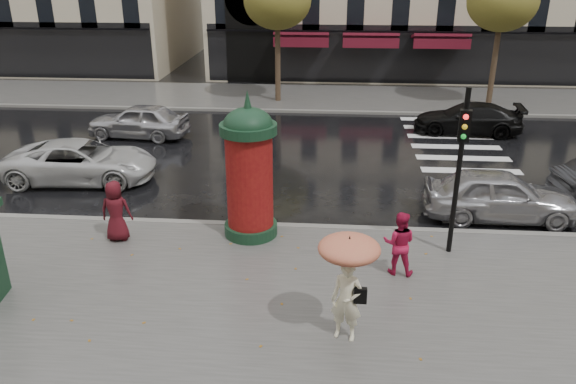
# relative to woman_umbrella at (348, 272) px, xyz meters

# --- Properties ---
(ground) EXTENTS (160.00, 160.00, 0.00)m
(ground) POSITION_rel_woman_umbrella_xyz_m (-1.25, 2.01, -1.64)
(ground) COLOR black
(ground) RESTS_ON ground
(near_sidewalk) EXTENTS (90.00, 7.00, 0.12)m
(near_sidewalk) POSITION_rel_woman_umbrella_xyz_m (-1.25, 1.51, -1.58)
(near_sidewalk) COLOR #474744
(near_sidewalk) RESTS_ON ground
(far_sidewalk) EXTENTS (90.00, 6.00, 0.12)m
(far_sidewalk) POSITION_rel_woman_umbrella_xyz_m (-1.25, 21.01, -1.58)
(far_sidewalk) COLOR #474744
(far_sidewalk) RESTS_ON ground
(near_kerb) EXTENTS (90.00, 0.25, 0.14)m
(near_kerb) POSITION_rel_woman_umbrella_xyz_m (-1.25, 5.01, -1.57)
(near_kerb) COLOR slate
(near_kerb) RESTS_ON ground
(far_kerb) EXTENTS (90.00, 0.25, 0.14)m
(far_kerb) POSITION_rel_woman_umbrella_xyz_m (-1.25, 18.01, -1.57)
(far_kerb) COLOR slate
(far_kerb) RESTS_ON ground
(zebra_crossing) EXTENTS (3.60, 11.75, 0.01)m
(zebra_crossing) POSITION_rel_woman_umbrella_xyz_m (4.75, 11.61, -1.64)
(zebra_crossing) COLOR silver
(zebra_crossing) RESTS_ON ground
(tree_far_left) EXTENTS (3.40, 3.40, 6.64)m
(tree_far_left) POSITION_rel_woman_umbrella_xyz_m (-3.25, 20.01, 3.53)
(tree_far_left) COLOR #38281C
(tree_far_left) RESTS_ON ground
(tree_far_right) EXTENTS (3.40, 3.40, 6.64)m
(tree_far_right) POSITION_rel_woman_umbrella_xyz_m (7.75, 20.01, 3.53)
(tree_far_right) COLOR #38281C
(tree_far_right) RESTS_ON ground
(woman_umbrella) EXTENTS (1.20, 1.20, 2.31)m
(woman_umbrella) POSITION_rel_woman_umbrella_xyz_m (0.00, 0.00, 0.00)
(woman_umbrella) COLOR #F8F1CC
(woman_umbrella) RESTS_ON near_sidewalk
(woman_red) EXTENTS (0.87, 0.73, 1.60)m
(woman_red) POSITION_rel_woman_umbrella_xyz_m (1.29, 2.62, -0.72)
(woman_red) COLOR #B91640
(woman_red) RESTS_ON near_sidewalk
(man_burgundy) EXTENTS (0.84, 0.57, 1.68)m
(man_burgundy) POSITION_rel_woman_umbrella_xyz_m (-6.06, 3.80, -0.68)
(man_burgundy) COLOR #4C0F17
(man_burgundy) RESTS_ON near_sidewalk
(morris_column) EXTENTS (1.50, 1.50, 4.03)m
(morris_column) POSITION_rel_woman_umbrella_xyz_m (-2.53, 4.41, 0.41)
(morris_column) COLOR #14341F
(morris_column) RESTS_ON near_sidewalk
(traffic_light) EXTENTS (0.30, 0.42, 4.31)m
(traffic_light) POSITION_rel_woman_umbrella_xyz_m (2.74, 3.73, 1.09)
(traffic_light) COLOR black
(traffic_light) RESTS_ON near_sidewalk
(car_silver) EXTENTS (4.45, 1.85, 1.51)m
(car_silver) POSITION_rel_woman_umbrella_xyz_m (4.61, 6.21, -0.89)
(car_silver) COLOR #A8A8AC
(car_silver) RESTS_ON ground
(car_white) EXTENTS (5.21, 2.65, 1.41)m
(car_white) POSITION_rel_woman_umbrella_xyz_m (-8.95, 8.21, -0.94)
(car_white) COLOR silver
(car_white) RESTS_ON ground
(car_black) EXTENTS (4.71, 2.22, 1.33)m
(car_black) POSITION_rel_woman_umbrella_xyz_m (5.58, 15.04, -0.98)
(car_black) COLOR black
(car_black) RESTS_ON ground
(car_far_silver) EXTENTS (4.42, 2.12, 1.46)m
(car_far_silver) POSITION_rel_woman_umbrella_xyz_m (-8.61, 13.34, -0.91)
(car_far_silver) COLOR #B5B5BA
(car_far_silver) RESTS_ON ground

